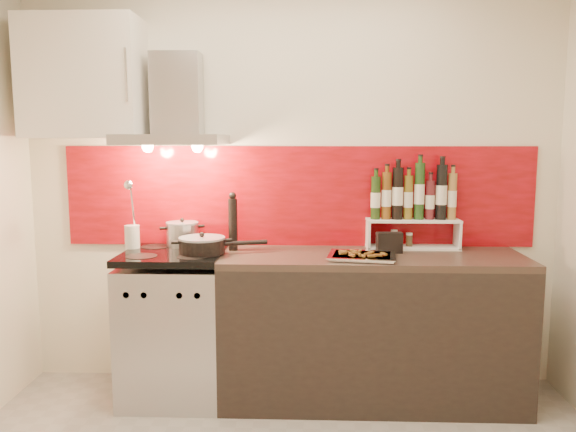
{
  "coord_description": "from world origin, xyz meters",
  "views": [
    {
      "loc": [
        0.12,
        -2.2,
        1.57
      ],
      "look_at": [
        0.0,
        0.95,
        1.15
      ],
      "focal_mm": 35.0,
      "sensor_mm": 36.0,
      "label": 1
    }
  ],
  "objects_px": {
    "stock_pot": "(182,234)",
    "saute_pan": "(203,245)",
    "counter": "(371,327)",
    "pepper_mill": "(233,222)",
    "range_stove": "(175,326)",
    "baking_tray": "(362,256)"
  },
  "relations": [
    {
      "from": "stock_pot",
      "to": "saute_pan",
      "type": "xyz_separation_m",
      "value": [
        0.18,
        -0.23,
        -0.03
      ]
    },
    {
      "from": "counter",
      "to": "pepper_mill",
      "type": "bearing_deg",
      "value": 173.03
    },
    {
      "from": "stock_pot",
      "to": "pepper_mill",
      "type": "height_order",
      "value": "pepper_mill"
    },
    {
      "from": "range_stove",
      "to": "pepper_mill",
      "type": "bearing_deg",
      "value": 17.26
    },
    {
      "from": "stock_pot",
      "to": "baking_tray",
      "type": "xyz_separation_m",
      "value": [
        1.11,
        -0.3,
        -0.07
      ]
    },
    {
      "from": "counter",
      "to": "saute_pan",
      "type": "relative_size",
      "value": 3.46
    },
    {
      "from": "range_stove",
      "to": "stock_pot",
      "type": "xyz_separation_m",
      "value": [
        0.02,
        0.19,
        0.55
      ]
    },
    {
      "from": "range_stove",
      "to": "pepper_mill",
      "type": "relative_size",
      "value": 2.52
    },
    {
      "from": "saute_pan",
      "to": "pepper_mill",
      "type": "relative_size",
      "value": 1.44
    },
    {
      "from": "range_stove",
      "to": "stock_pot",
      "type": "height_order",
      "value": "stock_pot"
    },
    {
      "from": "range_stove",
      "to": "stock_pot",
      "type": "bearing_deg",
      "value": 85.48
    },
    {
      "from": "saute_pan",
      "to": "pepper_mill",
      "type": "distance_m",
      "value": 0.25
    },
    {
      "from": "stock_pot",
      "to": "counter",
      "type": "bearing_deg",
      "value": -9.03
    },
    {
      "from": "stock_pot",
      "to": "baking_tray",
      "type": "bearing_deg",
      "value": -15.18
    },
    {
      "from": "range_stove",
      "to": "counter",
      "type": "height_order",
      "value": "range_stove"
    },
    {
      "from": "saute_pan",
      "to": "baking_tray",
      "type": "relative_size",
      "value": 1.23
    },
    {
      "from": "pepper_mill",
      "to": "stock_pot",
      "type": "bearing_deg",
      "value": 165.85
    },
    {
      "from": "range_stove",
      "to": "baking_tray",
      "type": "height_order",
      "value": "baking_tray"
    },
    {
      "from": "counter",
      "to": "baking_tray",
      "type": "xyz_separation_m",
      "value": [
        -0.07,
        -0.11,
        0.47
      ]
    },
    {
      "from": "range_stove",
      "to": "stock_pot",
      "type": "relative_size",
      "value": 4.42
    },
    {
      "from": "range_stove",
      "to": "pepper_mill",
      "type": "distance_m",
      "value": 0.73
    },
    {
      "from": "range_stove",
      "to": "stock_pot",
      "type": "distance_m",
      "value": 0.58
    }
  ]
}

